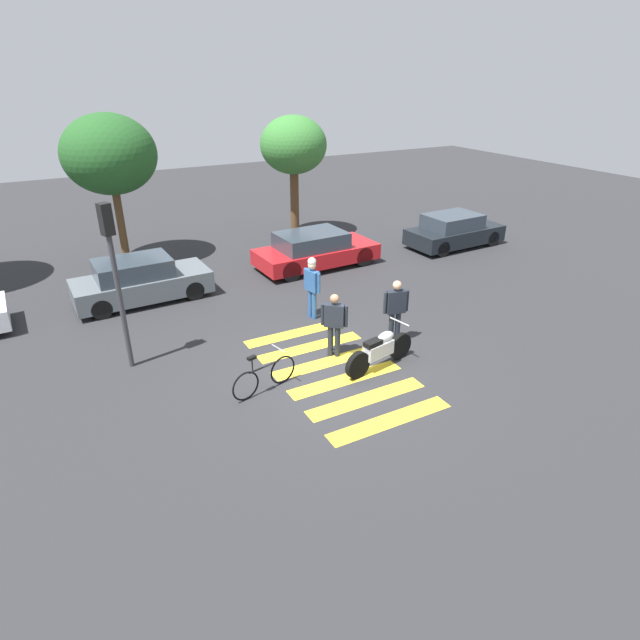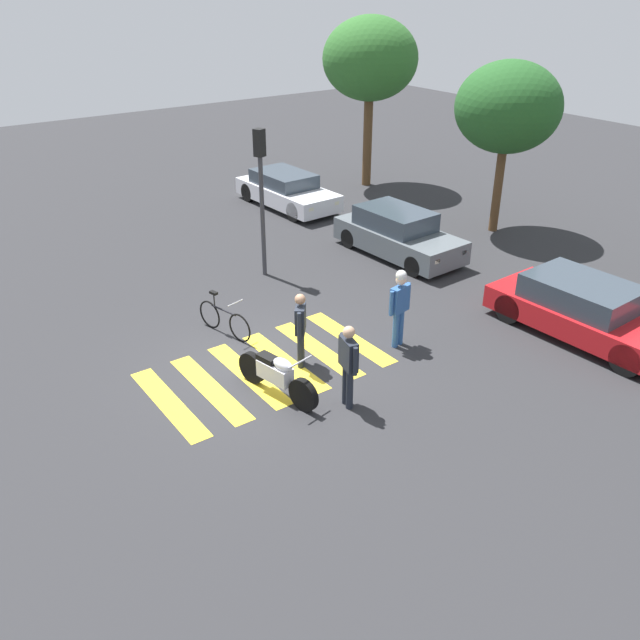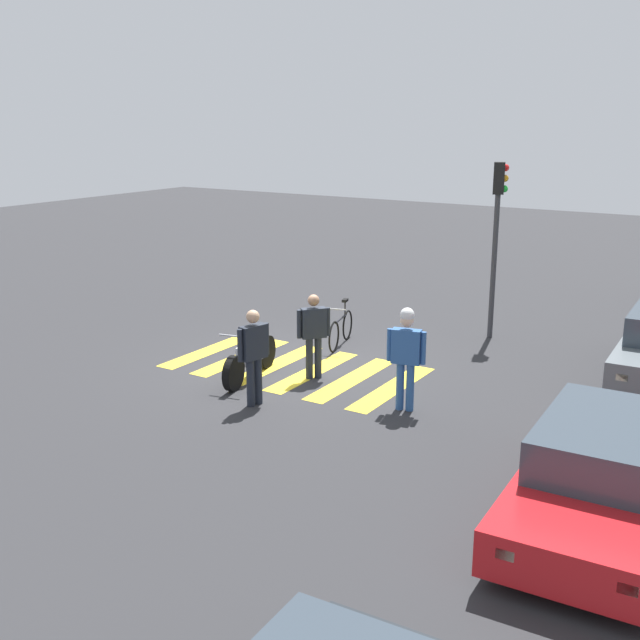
# 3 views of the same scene
# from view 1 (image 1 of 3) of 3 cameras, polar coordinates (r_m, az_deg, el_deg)

# --- Properties ---
(ground_plane) EXTENTS (60.00, 60.00, 0.00)m
(ground_plane) POSITION_cam_1_polar(r_m,az_deg,el_deg) (12.72, 1.76, -5.53)
(ground_plane) COLOR #2B2B2D
(police_motorcycle) EXTENTS (2.12, 0.72, 1.06)m
(police_motorcycle) POSITION_cam_1_polar(r_m,az_deg,el_deg) (12.69, 6.50, -3.33)
(police_motorcycle) COLOR black
(police_motorcycle) RESTS_ON ground_plane
(leaning_bicycle) EXTENTS (1.68, 0.55, 1.01)m
(leaning_bicycle) POSITION_cam_1_polar(r_m,az_deg,el_deg) (11.83, -6.07, -6.12)
(leaning_bicycle) COLOR black
(leaning_bicycle) RESTS_ON ground_plane
(officer_on_foot) EXTENTS (0.54, 0.46, 1.69)m
(officer_on_foot) POSITION_cam_1_polar(r_m,az_deg,el_deg) (12.92, 1.55, -0.16)
(officer_on_foot) COLOR #1E232D
(officer_on_foot) RESTS_ON ground_plane
(officer_by_motorcycle) EXTENTS (0.68, 0.31, 1.74)m
(officer_by_motorcycle) POSITION_cam_1_polar(r_m,az_deg,el_deg) (13.70, 8.23, 1.35)
(officer_by_motorcycle) COLOR #1E232D
(officer_by_motorcycle) RESTS_ON ground_plane
(pedestrian_bystander) EXTENTS (0.30, 0.68, 1.85)m
(pedestrian_bystander) POSITION_cam_1_polar(r_m,az_deg,el_deg) (14.93, -0.87, 4.02)
(pedestrian_bystander) COLOR #2D5999
(pedestrian_bystander) RESTS_ON ground_plane
(crosswalk_stripes) EXTENTS (2.89, 4.95, 0.01)m
(crosswalk_stripes) POSITION_cam_1_polar(r_m,az_deg,el_deg) (12.72, 1.76, -5.52)
(crosswalk_stripes) COLOR yellow
(crosswalk_stripes) RESTS_ON ground_plane
(car_grey_coupe) EXTENTS (4.14, 1.84, 1.38)m
(car_grey_coupe) POSITION_cam_1_polar(r_m,az_deg,el_deg) (17.17, -18.97, 4.02)
(car_grey_coupe) COLOR black
(car_grey_coupe) RESTS_ON ground_plane
(car_red_convertible) EXTENTS (4.50, 2.06, 1.30)m
(car_red_convertible) POSITION_cam_1_polar(r_m,az_deg,el_deg) (19.19, -0.56, 7.62)
(car_red_convertible) COLOR black
(car_red_convertible) RESTS_ON ground_plane
(car_black_suv) EXTENTS (4.04, 1.91, 1.34)m
(car_black_suv) POSITION_cam_1_polar(r_m,az_deg,el_deg) (22.20, 14.36, 9.35)
(car_black_suv) COLOR black
(car_black_suv) RESTS_ON ground_plane
(traffic_light_pole) EXTENTS (0.31, 0.36, 4.01)m
(traffic_light_pole) POSITION_cam_1_polar(r_m,az_deg,el_deg) (12.66, -21.60, 5.98)
(traffic_light_pole) COLOR #38383D
(traffic_light_pole) RESTS_ON ground_plane
(street_tree_mid) EXTENTS (3.21, 3.21, 5.28)m
(street_tree_mid) POSITION_cam_1_polar(r_m,az_deg,el_deg) (20.28, -21.93, 16.32)
(street_tree_mid) COLOR brown
(street_tree_mid) RESTS_ON ground_plane
(street_tree_far) EXTENTS (2.70, 2.70, 4.95)m
(street_tree_far) POSITION_cam_1_polar(r_m,az_deg,el_deg) (22.30, -2.90, 18.36)
(street_tree_far) COLOR brown
(street_tree_far) RESTS_ON ground_plane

